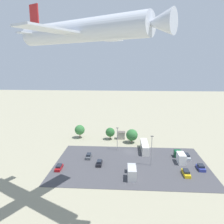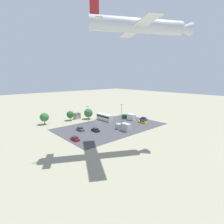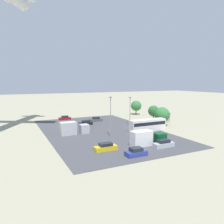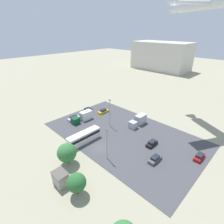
# 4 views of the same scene
# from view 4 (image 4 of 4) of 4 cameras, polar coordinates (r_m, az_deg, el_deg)

# --- Properties ---
(ground_plane) EXTENTS (400.00, 400.00, 0.00)m
(ground_plane) POSITION_cam_4_polar(r_m,az_deg,el_deg) (52.78, -4.09, -11.57)
(ground_plane) COLOR gray
(parking_lot_surface) EXTENTS (50.44, 30.95, 0.08)m
(parking_lot_surface) POSITION_cam_4_polar(r_m,az_deg,el_deg) (58.93, 3.67, -7.09)
(parking_lot_surface) COLOR #424247
(parking_lot_surface) RESTS_ON ground
(shed_building) EXTENTS (3.57, 2.78, 3.30)m
(shed_building) POSITION_cam_4_polar(r_m,az_deg,el_deg) (43.20, -16.45, -20.09)
(shed_building) COLOR #9E998E
(shed_building) RESTS_ON ground
(bus) EXTENTS (2.56, 11.06, 3.31)m
(bus) POSITION_cam_4_polar(r_m,az_deg,el_deg) (54.66, -9.11, -8.01)
(bus) COLOR silver
(bus) RESTS_ON ground
(parked_car_0) EXTENTS (1.71, 4.37, 1.56)m
(parked_car_0) POSITION_cam_4_polar(r_m,az_deg,el_deg) (49.03, 13.87, -14.69)
(parked_car_0) COLOR #4C5156
(parked_car_0) RESTS_ON ground
(parked_car_1) EXTENTS (1.81, 4.80, 1.54)m
(parked_car_1) POSITION_cam_4_polar(r_m,az_deg,el_deg) (72.61, -2.91, 0.24)
(parked_car_1) COLOR gold
(parked_car_1) RESTS_ON ground
(parked_car_2) EXTENTS (1.71, 4.28, 1.55)m
(parked_car_2) POSITION_cam_4_polar(r_m,az_deg,el_deg) (54.47, 12.90, -9.97)
(parked_car_2) COLOR black
(parked_car_2) RESTS_ON ground
(parked_car_3) EXTENTS (1.72, 4.30, 1.47)m
(parked_car_3) POSITION_cam_4_polar(r_m,az_deg,el_deg) (53.85, 26.63, -12.94)
(parked_car_3) COLOR maroon
(parked_car_3) RESTS_ON ground
(parked_car_4) EXTENTS (1.76, 4.75, 1.64)m
(parked_car_4) POSITION_cam_4_polar(r_m,az_deg,el_deg) (68.47, -12.39, -2.00)
(parked_car_4) COLOR #ADB2B7
(parked_car_4) RESTS_ON ground
(parked_car_5) EXTENTS (2.00, 4.15, 1.61)m
(parked_car_5) POSITION_cam_4_polar(r_m,az_deg,el_deg) (74.31, -8.01, 0.65)
(parked_car_5) COLOR navy
(parked_car_5) RESTS_ON ground
(parked_truck_0) EXTENTS (2.52, 7.74, 3.39)m
(parked_truck_0) POSITION_cam_4_polar(r_m,az_deg,el_deg) (64.05, 8.62, -2.82)
(parked_truck_0) COLOR #ADB2B7
(parked_truck_0) RESTS_ON ground
(parked_truck_1) EXTENTS (2.36, 8.54, 3.32)m
(parked_truck_1) POSITION_cam_4_polar(r_m,az_deg,el_deg) (67.07, -9.36, -1.53)
(parked_truck_1) COLOR #0C4723
(parked_truck_1) RESTS_ON ground
(tree_near_shed) EXTENTS (4.93, 4.93, 5.94)m
(tree_near_shed) POSITION_cam_4_polar(r_m,az_deg,el_deg) (46.75, -14.53, -12.74)
(tree_near_shed) COLOR brown
(tree_near_shed) RESTS_ON ground
(tree_apron_far) EXTENTS (4.05, 4.05, 5.33)m
(tree_apron_far) POSITION_cam_4_polar(r_m,az_deg,el_deg) (39.32, -11.52, -21.66)
(tree_apron_far) COLOR brown
(tree_apron_far) RESTS_ON ground
(light_pole_lot_centre) EXTENTS (0.90, 0.28, 9.00)m
(light_pole_lot_centre) POSITION_cam_4_polar(r_m,az_deg,el_deg) (45.94, -1.68, -10.14)
(light_pole_lot_centre) COLOR gray
(light_pole_lot_centre) RESTS_ON ground
(light_pole_lot_edge) EXTENTS (0.90, 0.28, 10.20)m
(light_pole_lot_edge) POSITION_cam_4_polar(r_m,az_deg,el_deg) (60.44, -0.72, -0.08)
(light_pole_lot_edge) COLOR gray
(light_pole_lot_edge) RESTS_ON ground
(horizon_terminal_block) EXTENTS (45.61, 23.47, 22.01)m
(horizon_terminal_block) POSITION_cam_4_polar(r_m,az_deg,el_deg) (157.95, 15.75, 17.21)
(horizon_terminal_block) COLOR beige
(horizon_terminal_block) RESTS_ON ground
(airplane) EXTENTS (30.81, 24.96, 8.65)m
(airplane) POSITION_cam_4_polar(r_m,az_deg,el_deg) (67.21, 28.48, 29.03)
(airplane) COLOR silver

